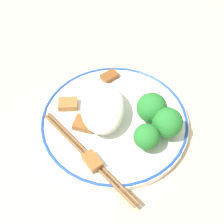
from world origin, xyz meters
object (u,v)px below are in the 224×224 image
object	(u,v)px
plate	(112,121)
broccoli_back_center	(165,123)
broccoli_back_left	(144,137)
broccoli_back_right	(149,107)
chopsticks	(85,155)

from	to	relation	value
plate	broccoli_back_center	xyz separation A→B (m)	(0.03, 0.09, 0.03)
plate	broccoli_back_left	bearing A→B (deg)	42.78
broccoli_back_right	broccoli_back_center	bearing A→B (deg)	38.16
broccoli_back_right	plate	bearing A→B (deg)	-88.16
broccoli_back_right	chopsticks	world-z (taller)	broccoli_back_right
broccoli_back_right	chopsticks	bearing A→B (deg)	-53.52
chopsticks	broccoli_back_left	bearing A→B (deg)	102.44
plate	broccoli_back_right	bearing A→B (deg)	91.84
broccoli_back_center	plate	bearing A→B (deg)	-108.22
plate	broccoli_back_center	size ratio (longest dim) A/B	4.71
plate	broccoli_back_center	world-z (taller)	broccoli_back_center
broccoli_back_left	plate	bearing A→B (deg)	-137.22
plate	chopsticks	world-z (taller)	chopsticks
plate	broccoli_back_left	size ratio (longest dim) A/B	5.32
broccoli_back_center	broccoli_back_right	distance (m)	0.04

